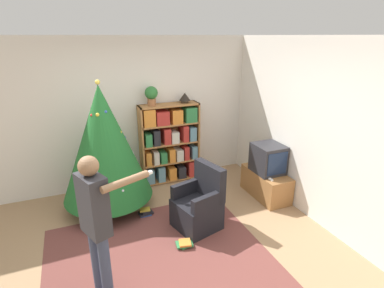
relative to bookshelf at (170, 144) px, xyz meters
name	(u,v)px	position (x,y,z in m)	size (l,w,h in m)	color
ground_plane	(175,251)	(-0.59, -1.94, -0.73)	(14.00, 14.00, 0.00)	#9E7A56
wall_back	(133,113)	(-0.59, 0.23, 0.57)	(8.00, 0.10, 2.60)	silver
wall_right	(322,134)	(1.60, -1.94, 0.57)	(0.10, 8.00, 2.60)	silver
area_rug	(158,256)	(-0.82, -1.95, -0.73)	(2.66, 2.19, 0.01)	brown
bookshelf	(170,144)	(0.00, 0.00, 0.00)	(1.08, 0.31, 1.46)	#A8703D
tv_stand	(266,184)	(1.31, -1.19, -0.51)	(0.44, 0.90, 0.45)	#996638
television	(268,159)	(1.31, -1.19, -0.04)	(0.44, 0.49, 0.48)	#28282D
game_remote	(270,179)	(1.18, -1.46, -0.27)	(0.04, 0.12, 0.02)	white
christmas_tree	(104,143)	(-1.20, -0.56, 0.35)	(1.35, 1.35, 2.02)	#4C3323
armchair	(199,206)	(-0.09, -1.55, -0.41)	(0.69, 0.69, 0.92)	black
standing_person	(96,220)	(-1.50, -2.33, 0.22)	(0.72, 0.44, 1.60)	#38425B
potted_plant	(151,94)	(-0.30, 0.01, 0.92)	(0.22, 0.22, 0.33)	#935B38
table_lamp	(185,97)	(0.31, 0.01, 0.83)	(0.20, 0.20, 0.18)	#473828
book_pile_near_tree	(145,212)	(-0.74, -0.99, -0.68)	(0.23, 0.16, 0.10)	#284C93
book_pile_by_chair	(185,244)	(-0.44, -1.90, -0.69)	(0.23, 0.19, 0.07)	#2D7A42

